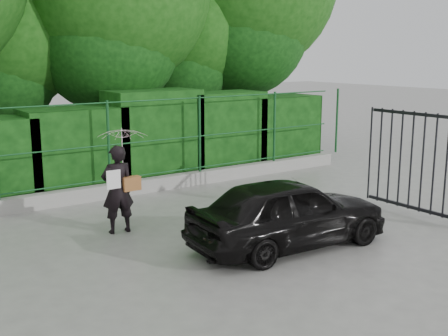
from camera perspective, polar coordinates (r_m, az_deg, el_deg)
ground at (r=8.44m, az=-1.24°, el=-9.71°), size 80.00×80.00×0.00m
kerb at (r=12.22m, az=-13.16°, el=-2.53°), size 14.00×0.25×0.30m
fence at (r=12.09m, az=-12.42°, el=2.44°), size 14.13×0.06×1.80m
hedge at (r=12.96m, az=-15.03°, el=2.02°), size 14.20×1.20×2.20m
gate at (r=10.86m, az=21.58°, el=0.82°), size 0.22×2.33×2.36m
woman at (r=9.79m, az=-10.41°, el=0.34°), size 0.87×0.86×1.82m
car at (r=9.04m, az=6.59°, el=-4.48°), size 3.45×1.57×1.15m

